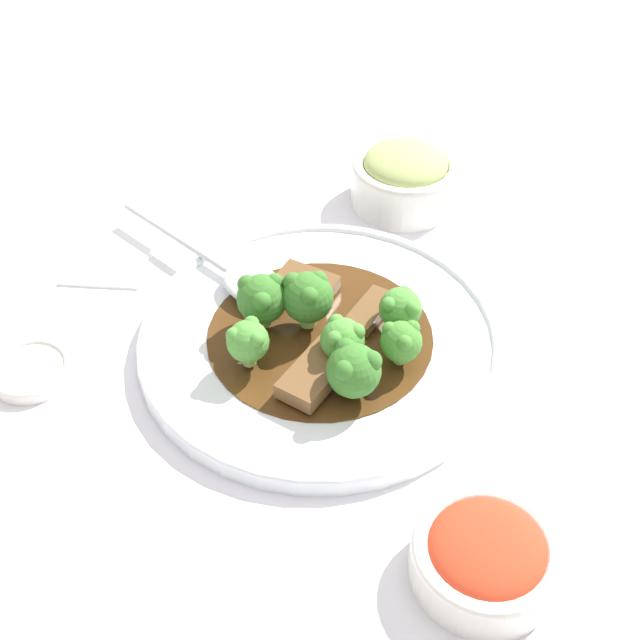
{
  "coord_description": "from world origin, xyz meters",
  "views": [
    {
      "loc": [
        0.55,
        -0.05,
        0.56
      ],
      "look_at": [
        0.0,
        0.0,
        0.03
      ],
      "focal_mm": 50.0,
      "sensor_mm": 36.0,
      "label": 1
    }
  ],
  "objects_px": {
    "broccoli_floret_1": "(248,341)",
    "broccoli_floret_4": "(401,311)",
    "side_bowl_appetizer": "(405,176)",
    "beef_strip_0": "(370,310)",
    "main_plate": "(320,340)",
    "broccoli_floret_6": "(308,297)",
    "beef_strip_1": "(308,281)",
    "sauce_dish": "(31,370)",
    "broccoli_floret_3": "(401,341)",
    "serving_spoon": "(244,279)",
    "broccoli_floret_5": "(342,339)",
    "side_bowl_kimchi": "(485,556)",
    "beef_strip_2": "(316,373)",
    "broccoli_floret_2": "(354,370)",
    "broccoli_floret_0": "(262,298)"
  },
  "relations": [
    {
      "from": "main_plate",
      "to": "side_bowl_kimchi",
      "type": "height_order",
      "value": "side_bowl_kimchi"
    },
    {
      "from": "beef_strip_0",
      "to": "broccoli_floret_6",
      "type": "bearing_deg",
      "value": -83.65
    },
    {
      "from": "broccoli_floret_3",
      "to": "broccoli_floret_0",
      "type": "bearing_deg",
      "value": -116.59
    },
    {
      "from": "broccoli_floret_2",
      "to": "side_bowl_appetizer",
      "type": "xyz_separation_m",
      "value": [
        -0.28,
        0.09,
        -0.01
      ]
    },
    {
      "from": "broccoli_floret_0",
      "to": "broccoli_floret_6",
      "type": "bearing_deg",
      "value": 84.14
    },
    {
      "from": "broccoli_floret_3",
      "to": "broccoli_floret_4",
      "type": "relative_size",
      "value": 0.97
    },
    {
      "from": "broccoli_floret_1",
      "to": "broccoli_floret_5",
      "type": "distance_m",
      "value": 0.08
    },
    {
      "from": "beef_strip_2",
      "to": "serving_spoon",
      "type": "bearing_deg",
      "value": -156.3
    },
    {
      "from": "beef_strip_1",
      "to": "broccoli_floret_2",
      "type": "height_order",
      "value": "broccoli_floret_2"
    },
    {
      "from": "main_plate",
      "to": "beef_strip_0",
      "type": "height_order",
      "value": "beef_strip_0"
    },
    {
      "from": "broccoli_floret_2",
      "to": "broccoli_floret_6",
      "type": "bearing_deg",
      "value": -160.61
    },
    {
      "from": "main_plate",
      "to": "serving_spoon",
      "type": "height_order",
      "value": "serving_spoon"
    },
    {
      "from": "main_plate",
      "to": "side_bowl_appetizer",
      "type": "height_order",
      "value": "side_bowl_appetizer"
    },
    {
      "from": "beef_strip_0",
      "to": "side_bowl_kimchi",
      "type": "xyz_separation_m",
      "value": [
        0.25,
        0.05,
        -0.0
      ]
    },
    {
      "from": "beef_strip_0",
      "to": "broccoli_floret_1",
      "type": "height_order",
      "value": "broccoli_floret_1"
    },
    {
      "from": "broccoli_floret_0",
      "to": "broccoli_floret_4",
      "type": "height_order",
      "value": "broccoli_floret_0"
    },
    {
      "from": "beef_strip_1",
      "to": "side_bowl_appetizer",
      "type": "height_order",
      "value": "side_bowl_appetizer"
    },
    {
      "from": "broccoli_floret_2",
      "to": "sauce_dish",
      "type": "relative_size",
      "value": 0.69
    },
    {
      "from": "broccoli_floret_4",
      "to": "sauce_dish",
      "type": "distance_m",
      "value": 0.32
    },
    {
      "from": "broccoli_floret_0",
      "to": "broccoli_floret_5",
      "type": "relative_size",
      "value": 1.19
    },
    {
      "from": "main_plate",
      "to": "broccoli_floret_2",
      "type": "bearing_deg",
      "value": 15.69
    },
    {
      "from": "broccoli_floret_1",
      "to": "broccoli_floret_4",
      "type": "relative_size",
      "value": 1.05
    },
    {
      "from": "broccoli_floret_4",
      "to": "broccoli_floret_5",
      "type": "bearing_deg",
      "value": -60.18
    },
    {
      "from": "broccoli_floret_6",
      "to": "side_bowl_appetizer",
      "type": "relative_size",
      "value": 0.47
    },
    {
      "from": "side_bowl_appetizer",
      "to": "broccoli_floret_1",
      "type": "bearing_deg",
      "value": -35.16
    },
    {
      "from": "broccoli_floret_3",
      "to": "serving_spoon",
      "type": "xyz_separation_m",
      "value": [
        -0.11,
        -0.13,
        -0.02
      ]
    },
    {
      "from": "broccoli_floret_3",
      "to": "side_bowl_appetizer",
      "type": "relative_size",
      "value": 0.35
    },
    {
      "from": "broccoli_floret_1",
      "to": "broccoli_floret_4",
      "type": "height_order",
      "value": "broccoli_floret_1"
    },
    {
      "from": "broccoli_floret_1",
      "to": "broccoli_floret_3",
      "type": "distance_m",
      "value": 0.13
    },
    {
      "from": "beef_strip_2",
      "to": "sauce_dish",
      "type": "height_order",
      "value": "beef_strip_2"
    },
    {
      "from": "beef_strip_0",
      "to": "beef_strip_1",
      "type": "xyz_separation_m",
      "value": [
        -0.04,
        -0.05,
        0.0
      ]
    },
    {
      "from": "broccoli_floret_4",
      "to": "side_bowl_kimchi",
      "type": "relative_size",
      "value": 0.4
    },
    {
      "from": "beef_strip_2",
      "to": "beef_strip_1",
      "type": "bearing_deg",
      "value": 178.54
    },
    {
      "from": "broccoli_floret_0",
      "to": "broccoli_floret_1",
      "type": "xyz_separation_m",
      "value": [
        0.05,
        -0.01,
        -0.0
      ]
    },
    {
      "from": "broccoli_floret_5",
      "to": "broccoli_floret_6",
      "type": "distance_m",
      "value": 0.05
    },
    {
      "from": "main_plate",
      "to": "sauce_dish",
      "type": "bearing_deg",
      "value": -87.51
    },
    {
      "from": "broccoli_floret_4",
      "to": "main_plate",
      "type": "bearing_deg",
      "value": -92.96
    },
    {
      "from": "beef_strip_1",
      "to": "broccoli_floret_3",
      "type": "bearing_deg",
      "value": 34.48
    },
    {
      "from": "main_plate",
      "to": "broccoli_floret_4",
      "type": "xyz_separation_m",
      "value": [
        0.0,
        0.07,
        0.03
      ]
    },
    {
      "from": "broccoli_floret_1",
      "to": "sauce_dish",
      "type": "distance_m",
      "value": 0.19
    },
    {
      "from": "beef_strip_1",
      "to": "broccoli_floret_6",
      "type": "distance_m",
      "value": 0.05
    },
    {
      "from": "side_bowl_kimchi",
      "to": "broccoli_floret_5",
      "type": "bearing_deg",
      "value": -158.86
    },
    {
      "from": "broccoli_floret_5",
      "to": "sauce_dish",
      "type": "distance_m",
      "value": 0.27
    },
    {
      "from": "beef_strip_1",
      "to": "side_bowl_kimchi",
      "type": "distance_m",
      "value": 0.31
    },
    {
      "from": "broccoli_floret_4",
      "to": "broccoli_floret_3",
      "type": "bearing_deg",
      "value": -8.87
    },
    {
      "from": "beef_strip_0",
      "to": "side_bowl_kimchi",
      "type": "bearing_deg",
      "value": 10.32
    },
    {
      "from": "beef_strip_0",
      "to": "beef_strip_1",
      "type": "bearing_deg",
      "value": -129.25
    },
    {
      "from": "beef_strip_2",
      "to": "broccoli_floret_6",
      "type": "bearing_deg",
      "value": -179.19
    },
    {
      "from": "sauce_dish",
      "to": "broccoli_floret_3",
      "type": "bearing_deg",
      "value": 84.69
    },
    {
      "from": "serving_spoon",
      "to": "beef_strip_0",
      "type": "bearing_deg",
      "value": 64.73
    }
  ]
}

